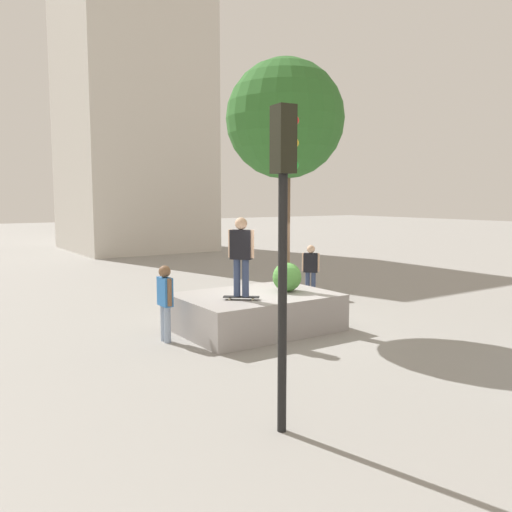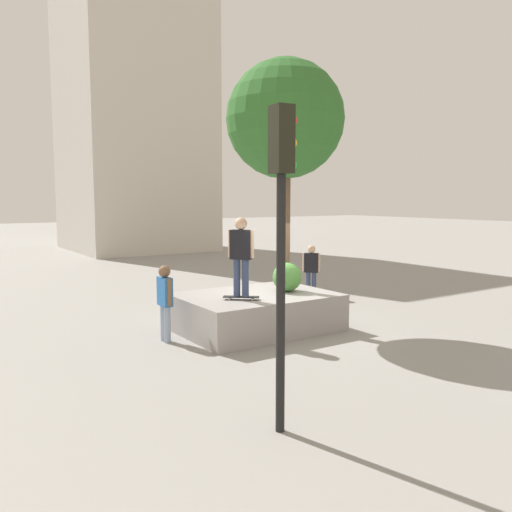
# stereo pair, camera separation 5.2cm
# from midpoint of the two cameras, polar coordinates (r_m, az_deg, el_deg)

# --- Properties ---
(ground_plane) EXTENTS (120.00, 120.00, 0.00)m
(ground_plane) POSITION_cam_midpoint_polar(r_m,az_deg,el_deg) (12.81, 2.27, -7.70)
(ground_plane) COLOR gray
(planter_ledge) EXTENTS (3.53, 2.58, 0.85)m
(planter_ledge) POSITION_cam_midpoint_polar(r_m,az_deg,el_deg) (12.46, 0.12, -6.08)
(planter_ledge) COLOR gray
(planter_ledge) RESTS_ON ground
(plaza_tree) EXTENTS (2.82, 2.82, 5.53)m
(plaza_tree) POSITION_cam_midpoint_polar(r_m,az_deg,el_deg) (12.93, 3.30, 14.51)
(plaza_tree) COLOR brown
(plaza_tree) RESTS_ON planter_ledge
(boxwood_shrub) EXTENTS (0.70, 0.70, 0.70)m
(boxwood_shrub) POSITION_cam_midpoint_polar(r_m,az_deg,el_deg) (12.68, 3.51, -2.29)
(boxwood_shrub) COLOR #4C8C3D
(boxwood_shrub) RESTS_ON planter_ledge
(hedge_clump) EXTENTS (0.48, 0.48, 0.48)m
(hedge_clump) POSITION_cam_midpoint_polar(r_m,az_deg,el_deg) (12.83, 3.34, -2.69)
(hedge_clump) COLOR #2D6628
(hedge_clump) RESTS_ON planter_ledge
(skateboard) EXTENTS (0.76, 0.66, 0.07)m
(skateboard) POSITION_cam_midpoint_polar(r_m,az_deg,el_deg) (11.68, -1.49, -4.49)
(skateboard) COLOR black
(skateboard) RESTS_ON planter_ledge
(skateboarder) EXTENTS (0.45, 0.49, 1.76)m
(skateboarder) POSITION_cam_midpoint_polar(r_m,az_deg,el_deg) (11.53, -1.51, 0.54)
(skateboarder) COLOR navy
(skateboarder) RESTS_ON skateboard
(traffic_light_corner) EXTENTS (0.35, 0.30, 4.26)m
(traffic_light_corner) POSITION_cam_midpoint_polar(r_m,az_deg,el_deg) (6.74, 3.04, 4.75)
(traffic_light_corner) COLOR black
(traffic_light_corner) RESTS_ON ground
(pedestrian_crossing) EXTENTS (0.26, 0.57, 1.67)m
(pedestrian_crossing) POSITION_cam_midpoint_polar(r_m,az_deg,el_deg) (11.49, -9.73, -4.50)
(pedestrian_crossing) COLOR #8C9EB7
(pedestrian_crossing) RESTS_ON ground
(bystander_watching) EXTENTS (0.44, 0.44, 1.64)m
(bystander_watching) POSITION_cam_midpoint_polar(r_m,az_deg,el_deg) (16.58, 6.11, -1.19)
(bystander_watching) COLOR navy
(bystander_watching) RESTS_ON ground
(plaza_lowrise_south) EXTENTS (7.42, 8.33, 18.14)m
(plaza_lowrise_south) POSITION_cam_midpoint_polar(r_m,az_deg,el_deg) (33.42, -13.20, 16.45)
(plaza_lowrise_south) COLOR beige
(plaza_lowrise_south) RESTS_ON ground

